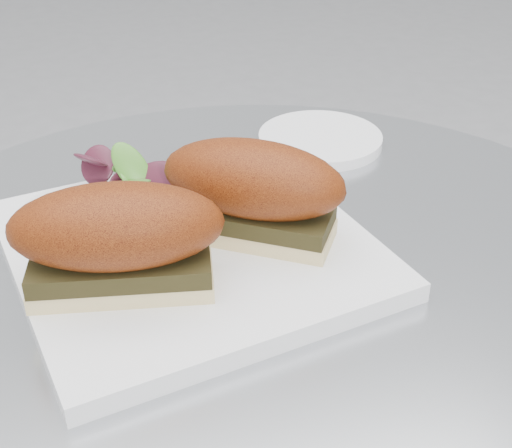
{
  "coord_description": "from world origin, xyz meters",
  "views": [
    {
      "loc": [
        -0.12,
        -0.41,
        1.05
      ],
      "look_at": [
        0.0,
        0.03,
        0.77
      ],
      "focal_mm": 50.0,
      "sensor_mm": 36.0,
      "label": 1
    }
  ],
  "objects_px": {
    "sandwich_left": "(118,238)",
    "saucer": "(320,139)",
    "sandwich_right": "(253,189)",
    "plate": "(190,248)"
  },
  "relations": [
    {
      "from": "sandwich_left",
      "to": "sandwich_right",
      "type": "relative_size",
      "value": 1.01
    },
    {
      "from": "plate",
      "to": "sandwich_left",
      "type": "distance_m",
      "value": 0.09
    },
    {
      "from": "sandwich_right",
      "to": "sandwich_left",
      "type": "bearing_deg",
      "value": -126.39
    },
    {
      "from": "saucer",
      "to": "plate",
      "type": "bearing_deg",
      "value": -136.24
    },
    {
      "from": "sandwich_left",
      "to": "saucer",
      "type": "relative_size",
      "value": 1.22
    },
    {
      "from": "plate",
      "to": "sandwich_right",
      "type": "xyz_separation_m",
      "value": [
        0.05,
        -0.01,
        0.05
      ]
    },
    {
      "from": "sandwich_right",
      "to": "saucer",
      "type": "height_order",
      "value": "sandwich_right"
    },
    {
      "from": "sandwich_left",
      "to": "sandwich_right",
      "type": "bearing_deg",
      "value": 30.26
    },
    {
      "from": "plate",
      "to": "sandwich_left",
      "type": "xyz_separation_m",
      "value": [
        -0.06,
        -0.05,
        0.05
      ]
    },
    {
      "from": "sandwich_left",
      "to": "saucer",
      "type": "distance_m",
      "value": 0.32
    }
  ]
}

